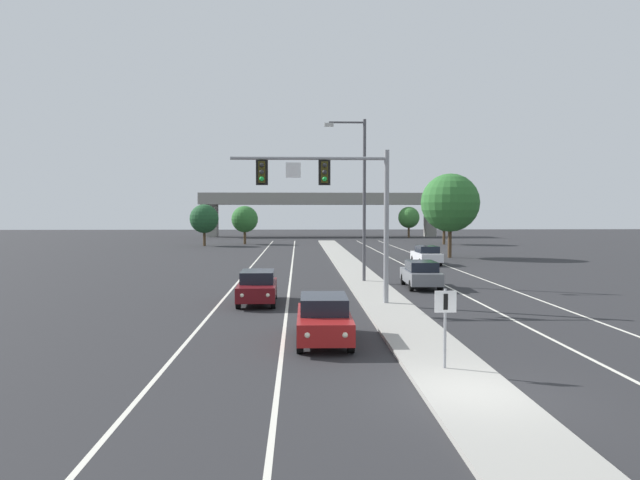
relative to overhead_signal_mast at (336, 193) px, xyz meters
name	(u,v)px	position (x,y,z in m)	size (l,w,h in m)	color
ground_plane	(470,396)	(2.39, -13.61, -5.34)	(260.00, 260.00, 0.00)	#28282B
median_island	(374,292)	(2.39, 4.39, -5.26)	(2.40, 110.00, 0.15)	#9E9B93
lane_stripe_oncoming_center	(290,279)	(-2.31, 11.39, -5.33)	(0.14, 100.00, 0.01)	silver
lane_stripe_receding_center	(431,278)	(7.09, 11.39, -5.33)	(0.14, 100.00, 0.01)	silver
edge_stripe_left	(241,279)	(-5.61, 11.39, -5.33)	(0.14, 100.00, 0.01)	silver
edge_stripe_right	(479,278)	(10.39, 11.39, -5.33)	(0.14, 100.00, 0.01)	silver
overhead_signal_mast	(336,193)	(0.00, 0.00, 0.00)	(7.41, 0.44, 7.20)	gray
median_sign_post	(445,317)	(2.26, -11.60, -3.75)	(0.60, 0.10, 2.20)	gray
street_lamp_median	(361,190)	(2.09, 8.84, 0.46)	(2.58, 0.28, 10.00)	#4C4C51
car_oncoming_red	(324,318)	(-0.91, -7.59, -4.52)	(1.87, 4.49, 1.58)	maroon
car_oncoming_darkred	(257,287)	(-3.77, 0.99, -4.52)	(1.89, 4.50, 1.58)	#5B0F14
car_receding_grey	(421,274)	(5.39, 6.44, -4.52)	(1.91, 4.51, 1.58)	slate
car_receding_white	(427,255)	(9.00, 21.37, -4.52)	(1.89, 4.50, 1.58)	silver
overpass_bridge	(322,204)	(2.39, 75.72, 0.44)	(42.40, 6.40, 7.65)	gray
tree_far_left_c	(204,219)	(-13.93, 48.80, -1.82)	(3.72, 3.72, 5.39)	#4C3823
tree_far_right_c	(450,203)	(12.83, 28.57, -0.03)	(5.61, 5.61, 8.12)	#4C3823
tree_far_right_a	(409,217)	(17.07, 72.01, -1.92)	(3.63, 3.63, 5.25)	#4C3823
tree_far_right_b	(444,214)	(17.94, 51.22, -1.16)	(4.42, 4.42, 6.40)	#4C3823
tree_far_left_a	(245,219)	(-9.07, 52.60, -1.94)	(3.61, 3.61, 5.22)	#4C3823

